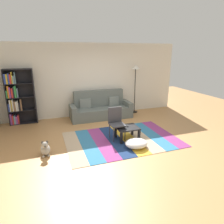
% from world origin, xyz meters
% --- Properties ---
extents(ground_plane, '(14.00, 14.00, 0.00)m').
position_xyz_m(ground_plane, '(0.00, 0.00, 0.00)').
color(ground_plane, '#B27F4C').
extents(back_wall, '(6.80, 0.10, 2.70)m').
position_xyz_m(back_wall, '(0.00, 2.55, 1.35)').
color(back_wall, silver).
rests_on(back_wall, ground_plane).
extents(rug, '(3.11, 2.08, 0.01)m').
position_xyz_m(rug, '(0.12, -0.07, 0.01)').
color(rug, tan).
rests_on(rug, ground_plane).
extents(couch, '(2.26, 0.80, 1.00)m').
position_xyz_m(couch, '(0.11, 2.02, 0.34)').
color(couch, '#59605B').
rests_on(couch, ground_plane).
extents(bookshelf, '(0.90, 0.28, 1.86)m').
position_xyz_m(bookshelf, '(-2.70, 2.30, 0.92)').
color(bookshelf, black).
rests_on(bookshelf, ground_plane).
extents(coffee_table, '(0.60, 0.52, 0.36)m').
position_xyz_m(coffee_table, '(0.26, -0.10, 0.30)').
color(coffee_table, black).
rests_on(coffee_table, rug).
extents(pouf, '(0.59, 0.51, 0.21)m').
position_xyz_m(pouf, '(0.29, -0.64, 0.11)').
color(pouf, white).
rests_on(pouf, rug).
extents(dog, '(0.22, 0.35, 0.40)m').
position_xyz_m(dog, '(-1.94, -0.28, 0.16)').
color(dog, '#9E998E').
rests_on(dog, ground_plane).
extents(standing_lamp, '(0.32, 0.32, 1.89)m').
position_xyz_m(standing_lamp, '(1.60, 2.22, 1.58)').
color(standing_lamp, black).
rests_on(standing_lamp, ground_plane).
extents(tv_remote, '(0.08, 0.16, 0.02)m').
position_xyz_m(tv_remote, '(0.30, -0.04, 0.38)').
color(tv_remote, black).
rests_on(tv_remote, coffee_table).
extents(folding_chair, '(0.40, 0.40, 0.90)m').
position_xyz_m(folding_chair, '(0.00, 0.09, 0.53)').
color(folding_chair, '#38383D').
rests_on(folding_chair, ground_plane).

